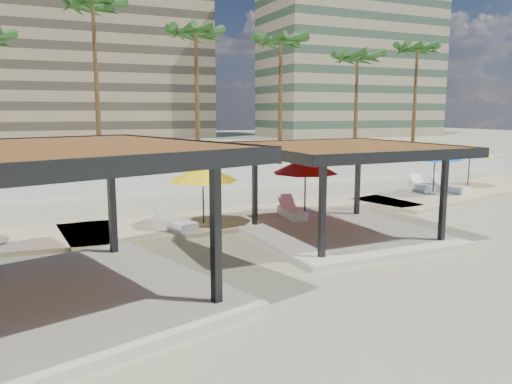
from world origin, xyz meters
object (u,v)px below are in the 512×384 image
Objects in this scene: umbrella_c at (305,165)px; lounger_d at (422,186)px; lounger_b at (291,212)px; pavilion_central at (343,182)px; lounger_c at (448,188)px; pavilion_west at (51,212)px; lounger_a at (174,223)px.

lounger_d is at bearing 19.74° from umbrella_c.
lounger_b is (-0.61, 0.05, -1.96)m from umbrella_c.
pavilion_central reaches higher than lounger_c.
pavilion_west is 3.97× the size of lounger_a.
umbrella_c is 1.28× the size of lounger_d.
lounger_c is at bearing -99.01° from lounger_a.
pavilion_west reaches higher than lounger_c.
lounger_d is (-0.82, 1.16, -0.02)m from lounger_c.
umbrella_c is 1.27× the size of lounger_b.
lounger_c is at bearing 26.42° from pavilion_central.
umbrella_c is at bearing 94.65° from lounger_c.
lounger_b is 10.77m from lounger_d.
umbrella_c is at bearing 126.86° from lounger_d.
umbrella_c is 1.15× the size of lounger_c.
lounger_c is at bearing 12.38° from umbrella_c.
pavilion_west is at bearing 131.61° from lounger_b.
pavilion_central is at bearing 140.76° from lounger_d.
lounger_a is at bearing 36.59° from pavilion_west.
lounger_a reaches higher than lounger_d.
lounger_a is at bearing 90.18° from lounger_c.
pavilion_central is 11.88m from lounger_d.
lounger_c is (16.10, 2.24, 0.01)m from lounger_a.
lounger_d is (9.60, 3.45, -1.96)m from umbrella_c.
lounger_d is at bearing 27.70° from lounger_c.
pavilion_west reaches higher than lounger_a.
pavilion_central is 2.87× the size of lounger_a.
pavilion_west is 3.28× the size of umbrella_c.
pavilion_west reaches higher than lounger_d.
pavilion_west is at bearing -150.26° from umbrella_c.
lounger_b is at bearing 125.52° from lounger_d.
pavilion_west is at bearing 103.72° from lounger_c.
umbrella_c is (0.19, 3.07, 0.30)m from pavilion_central.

